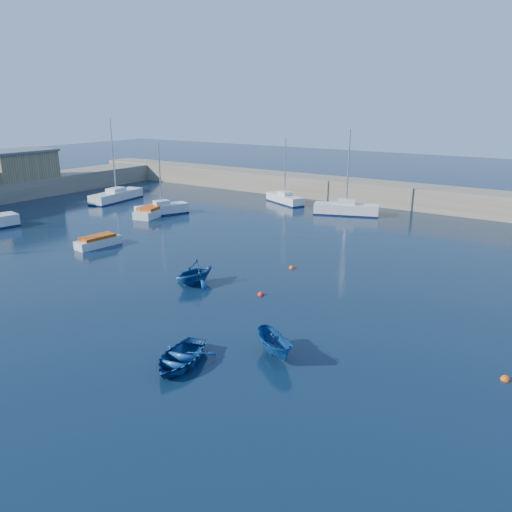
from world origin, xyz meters
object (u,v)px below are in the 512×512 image
Objects in this scene: sailboat_6 at (346,209)px; sailboat_3 at (162,209)px; dinghy_left at (194,272)px; sailboat_4 at (116,196)px; sailboat_5 at (285,199)px; motorboat_1 at (98,241)px; brick_shed_a at (19,166)px; dinghy_center at (180,358)px; motorboat_2 at (154,210)px; dinghy_right at (275,345)px.

sailboat_3 is at bearing 103.78° from sailboat_6.
sailboat_3 is at bearing 146.79° from dinghy_left.
sailboat_4 is at bearing 87.56° from sailboat_6.
sailboat_5 is at bearing 82.40° from sailboat_3.
sailboat_6 is 2.27× the size of motorboat_1.
sailboat_6 reaches higher than sailboat_5.
brick_shed_a reaches higher than dinghy_left.
sailboat_6 is at bearing 87.43° from dinghy_center.
sailboat_5 is at bearing 21.72° from sailboat_4.
brick_shed_a is at bearing -165.92° from sailboat_4.
sailboat_3 is 1.91× the size of motorboat_1.
sailboat_5 is at bearing 45.39° from motorboat_2.
dinghy_center is at bearing -24.24° from brick_shed_a.
motorboat_2 is (-4.90, 11.66, 0.08)m from motorboat_1.
dinghy_left reaches higher than motorboat_2.
sailboat_5 is at bearing 58.80° from sailboat_6.
motorboat_2 is 1.91× the size of dinghy_right.
sailboat_5 is 40.37m from dinghy_center.
dinghy_center is (24.30, -23.73, -0.24)m from sailboat_3.
brick_shed_a is 0.79× the size of sailboat_4.
brick_shed_a is at bearing 165.85° from motorboat_1.
sailboat_5 reaches higher than sailboat_3.
sailboat_3 is 0.88m from motorboat_2.
motorboat_2 is (-0.44, -0.76, -0.09)m from sailboat_3.
dinghy_right is (27.60, -20.45, -0.03)m from sailboat_3.
sailboat_4 is 2.68× the size of dinghy_center.
motorboat_2 is 33.76m from dinghy_center.
sailboat_5 is (31.06, 15.62, -3.52)m from brick_shed_a.
dinghy_center is at bearing -56.32° from motorboat_2.
brick_shed_a is 53.89m from dinghy_right.
sailboat_4 is 21.33m from sailboat_5.
dinghy_center is at bearing -23.85° from motorboat_1.
dinghy_center is 1.15× the size of dinghy_left.
brick_shed_a is 13.94m from sailboat_4.
sailboat_4 is at bearing 140.67° from motorboat_1.
sailboat_4 is 1.09× the size of sailboat_6.
sailboat_6 is at bearing -75.85° from sailboat_5.
sailboat_5 is at bearing 26.69° from brick_shed_a.
motorboat_2 is (-17.46, -12.21, -0.13)m from sailboat_6.
sailboat_6 is at bearing 98.33° from dinghy_left.
sailboat_6 is at bearing 21.53° from motorboat_2.
dinghy_center is (19.84, -11.31, -0.06)m from motorboat_1.
motorboat_2 is at bearing 174.03° from sailboat_5.
brick_shed_a is 42.68m from dinghy_left.
sailboat_6 is 26.97m from motorboat_1.
dinghy_right is (9.98, -5.54, -0.28)m from dinghy_left.
dinghy_right is (19.59, -33.66, 0.01)m from sailboat_5.
brick_shed_a is 42.54m from sailboat_6.
dinghy_left reaches higher than dinghy_right.
sailboat_3 reaches higher than dinghy_center.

